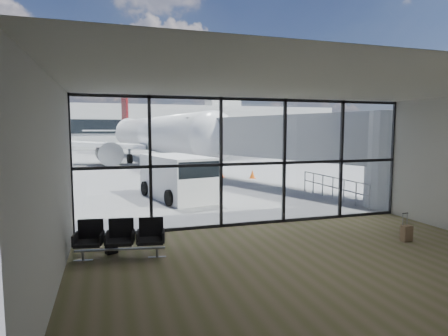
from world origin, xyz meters
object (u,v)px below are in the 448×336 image
suitcase (407,233)px  belt_loader (53,162)px  seating_row (121,237)px  service_van (178,177)px  airliner (153,135)px  backpack (111,246)px

suitcase → belt_loader: (-13.30, 27.41, 0.32)m
seating_row → service_van: bearing=79.1°
seating_row → airliner: airliner is taller
seating_row → service_van: size_ratio=0.44×
airliner → service_van: 22.89m
backpack → belt_loader: (-4.70, 25.92, 0.36)m
airliner → belt_loader: (-9.48, -4.55, -2.29)m
seating_row → service_van: service_van is taller
backpack → airliner: 30.95m
airliner → belt_loader: size_ratio=9.23×
backpack → airliner: bearing=58.8°
service_van → airliner: bearing=72.3°
belt_loader → service_van: bearing=-52.6°
backpack → service_van: service_van is taller
seating_row → suitcase: size_ratio=2.67×
suitcase → service_van: bearing=116.7°
backpack → belt_loader: 26.34m
service_van → belt_loader: 19.88m
seating_row → airliner: 31.26m
seating_row → airliner: bearing=91.2°
airliner → service_van: bearing=-101.7°
seating_row → airliner: size_ratio=0.06×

